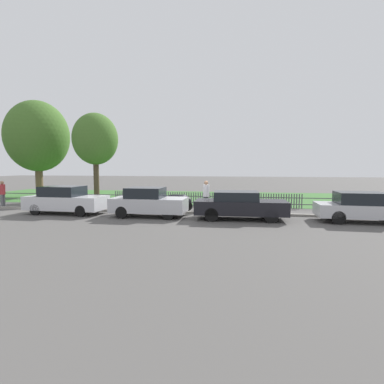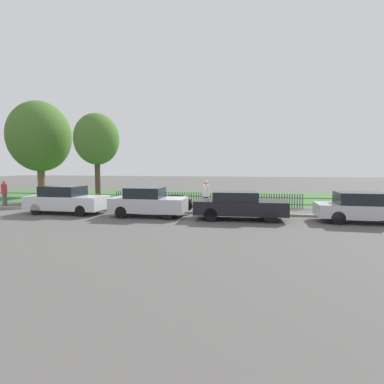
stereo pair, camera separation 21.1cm
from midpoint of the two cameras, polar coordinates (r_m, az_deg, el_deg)
ground_plane at (r=16.30m, az=1.28°, el=-4.20°), size 120.00×120.00×0.00m
kerb_stone at (r=16.39m, az=1.34°, el=-3.93°), size 42.66×0.20×0.12m
grass_strip at (r=24.79m, az=4.38°, el=-1.06°), size 42.66×11.21×0.01m
park_fence at (r=19.22m, az=2.69°, el=-1.44°), size 42.66×0.05×0.91m
parked_car_silver_hatchback at (r=17.74m, az=-22.53°, el=-1.38°), size 4.31×1.88×1.50m
parked_car_black_saloon at (r=15.54m, az=-7.99°, el=-1.90°), size 3.81×1.72×1.50m
parked_car_navy_estate at (r=14.74m, az=9.37°, el=-2.44°), size 4.43×1.88×1.37m
parked_car_red_compact at (r=15.83m, az=30.16°, el=-2.57°), size 4.24×1.82×1.40m
covered_motorcycle at (r=17.49m, az=-2.47°, el=-1.61°), size 1.92×0.85×0.95m
tree_nearest_kerb at (r=29.10m, az=-26.85°, el=9.37°), size 5.20×5.20×8.12m
tree_behind_motorcycle at (r=24.76m, az=-17.47°, el=9.51°), size 3.46×3.46×6.69m
pedestrian_near_fence at (r=17.03m, az=3.06°, el=-0.42°), size 0.48×0.48×1.77m
pedestrian_by_lamp at (r=22.51m, az=-31.93°, el=-0.02°), size 0.39×0.39×1.66m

